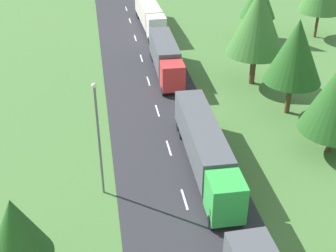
# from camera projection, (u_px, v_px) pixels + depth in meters

# --- Properties ---
(truck_second) EXTENTS (2.68, 14.87, 3.58)m
(truck_second) POSITION_uv_depth(u_px,v_px,m) (205.00, 147.00, 36.57)
(truck_second) COLOR green
(truck_second) RESTS_ON road
(truck_third) EXTENTS (2.67, 12.06, 3.72)m
(truck_third) POSITION_uv_depth(u_px,v_px,m) (166.00, 56.00, 52.86)
(truck_third) COLOR red
(truck_third) RESTS_ON road
(truck_fourth) EXTENTS (2.85, 14.14, 3.54)m
(truck_fourth) POSITION_uv_depth(u_px,v_px,m) (150.00, 14.00, 67.01)
(truck_fourth) COLOR white
(truck_fourth) RESTS_ON road
(lamppost_second) EXTENTS (0.36, 0.36, 9.25)m
(lamppost_second) POSITION_uv_depth(u_px,v_px,m) (99.00, 136.00, 32.46)
(lamppost_second) COLOR slate
(lamppost_second) RESTS_ON ground
(tree_oak) EXTENTS (3.66, 3.66, 6.80)m
(tree_oak) POSITION_uv_depth(u_px,v_px,m) (16.00, 229.00, 24.91)
(tree_oak) COLOR #513823
(tree_oak) RESTS_ON ground
(tree_maple) EXTENTS (5.57, 5.57, 9.61)m
(tree_maple) POSITION_uv_depth(u_px,v_px,m) (296.00, 51.00, 42.59)
(tree_maple) COLOR #513823
(tree_maple) RESTS_ON ground
(tree_lime) EXTENTS (6.44, 6.44, 10.72)m
(tree_lime) POSITION_uv_depth(u_px,v_px,m) (258.00, 22.00, 48.14)
(tree_lime) COLOR #513823
(tree_lime) RESTS_ON ground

